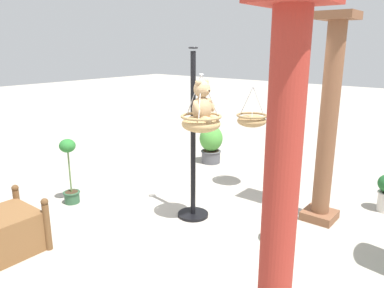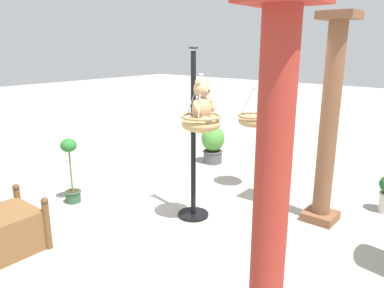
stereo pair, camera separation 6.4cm
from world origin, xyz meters
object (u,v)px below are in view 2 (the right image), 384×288
Objects in this scene: potted_plant_fern_front at (276,220)px; potted_plant_flowering_red at (71,171)px; display_pole_central at (193,168)px; teddy_bear at (203,104)px; hanging_basket_with_teddy at (201,122)px; greenhouse_pillar_right at (329,127)px; wooden_planter_box at (4,230)px; hanging_basket_left_high at (253,120)px; greenhouse_pillar_left at (266,284)px; potted_plant_small_succulent at (213,143)px.

potted_plant_flowering_red reaches higher than potted_plant_fern_front.
teddy_bear is (0.15, 0.27, 0.94)m from display_pole_central.
greenhouse_pillar_right is at bearing 134.60° from hanging_basket_with_teddy.
greenhouse_pillar_right reaches higher than hanging_basket_with_teddy.
potted_plant_fern_front is (-2.24, 2.38, 0.03)m from wooden_planter_box.
teddy_bear reaches higher than hanging_basket_left_high.
teddy_bear is 2.44m from potted_plant_flowering_red.
potted_plant_flowering_red is at bearing -64.91° from display_pole_central.
potted_plant_fern_front is 0.58× the size of potted_plant_flowering_red.
potted_plant_fern_front is (1.35, 1.16, -0.90)m from hanging_basket_left_high.
greenhouse_pillar_left is at bearing 31.34° from hanging_basket_left_high.
greenhouse_pillar_left is 3.30× the size of wooden_planter_box.
teddy_bear is at bearing 61.38° from display_pole_central.
hanging_basket_left_high reaches higher than potted_plant_fern_front.
display_pole_central reaches higher than potted_plant_flowering_red.
wooden_planter_box is (2.15, -1.13, -0.46)m from display_pole_central.
greenhouse_pillar_left is (2.38, 2.41, 0.54)m from display_pole_central.
greenhouse_pillar_right is 4.25m from wooden_planter_box.
potted_plant_small_succulent is (-2.35, -1.56, -1.25)m from teddy_bear.
display_pole_central is 0.85× the size of greenhouse_pillar_right.
potted_plant_flowering_red reaches higher than wooden_planter_box.
greenhouse_pillar_right reaches higher than potted_plant_flowering_red.
hanging_basket_with_teddy is at bearing 5.94° from hanging_basket_left_high.
potted_plant_fern_front is at bearing 50.18° from potted_plant_small_succulent.
teddy_bear is 1.70m from potted_plant_fern_front.
teddy_bear is 1.66m from hanging_basket_left_high.
hanging_basket_left_high is at bearing 60.77° from potted_plant_small_succulent.
potted_plant_small_succulent is (-0.77, -1.37, -0.78)m from hanging_basket_left_high.
wooden_planter_box is at bearing -93.58° from greenhouse_pillar_left.
hanging_basket_with_teddy reaches higher than wooden_planter_box.
teddy_bear is 0.92× the size of potted_plant_fern_front.
potted_plant_fern_front is at bearing 40.84° from hanging_basket_left_high.
potted_plant_small_succulent is (-1.16, -2.74, -0.92)m from greenhouse_pillar_right.
wooden_planter_box is (2.00, -1.38, -1.17)m from hanging_basket_with_teddy.
greenhouse_pillar_left is at bearing 69.61° from potted_plant_flowering_red.
greenhouse_pillar_left is (2.23, 2.13, -0.40)m from teddy_bear.
display_pole_central is 2.31× the size of potted_plant_flowering_red.
teddy_bear is 1.71m from greenhouse_pillar_right.
wooden_planter_box is at bearing -18.67° from hanging_basket_left_high.
wooden_planter_box is (2.00, -1.40, -1.40)m from teddy_bear.
greenhouse_pillar_right is (-3.42, -0.95, 0.08)m from greenhouse_pillar_left.
greenhouse_pillar_right is 3.12m from potted_plant_small_succulent.
teddy_bear is 0.53× the size of potted_plant_flowering_red.
display_pole_central reaches higher than wooden_planter_box.
potted_plant_small_succulent is (-2.11, -2.53, 0.13)m from potted_plant_fern_front.
wooden_planter_box is (3.59, -1.21, -0.93)m from hanging_basket_left_high.
greenhouse_pillar_right is 1.43m from potted_plant_fern_front.
hanging_basket_with_teddy is 0.26× the size of greenhouse_pillar_right.
hanging_basket_with_teddy is at bearing -90.00° from teddy_bear.
greenhouse_pillar_left is 0.95× the size of greenhouse_pillar_right.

